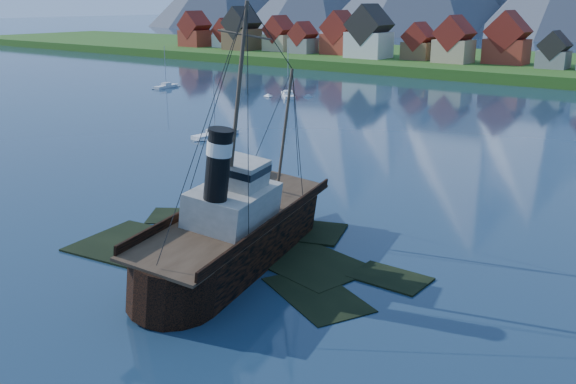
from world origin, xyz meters
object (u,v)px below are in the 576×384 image
Objects in this scene: sailboat_a at (215,135)px; sailboat_b at (166,87)px; sailboat_c at (288,96)px; tugboat_wreck at (245,226)px.

sailboat_a is 62.71m from sailboat_b.
sailboat_b is at bearing 146.69° from sailboat_c.
tugboat_wreck is 2.47× the size of sailboat_c.
sailboat_c reaches higher than sailboat_a.
sailboat_c is at bearing 116.48° from sailboat_a.
sailboat_b reaches higher than sailboat_a.
tugboat_wreck reaches higher than sailboat_a.
sailboat_c is (-54.85, 77.97, -2.61)m from tugboat_wreck.
sailboat_a is at bearing 122.51° from tugboat_wreck.
sailboat_b is 34.49m from sailboat_c.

